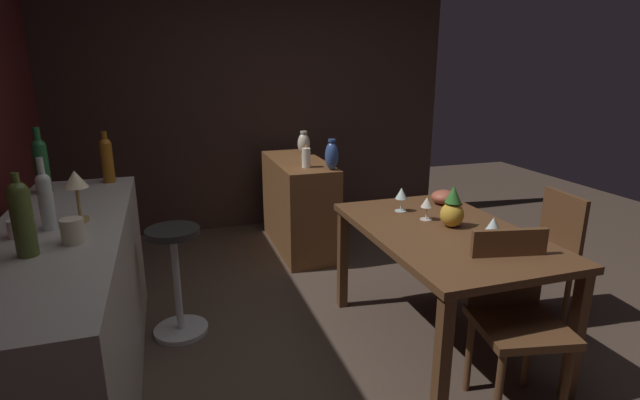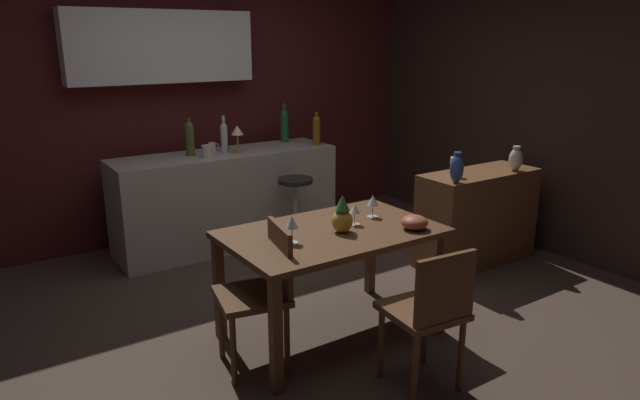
{
  "view_description": "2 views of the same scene",
  "coord_description": "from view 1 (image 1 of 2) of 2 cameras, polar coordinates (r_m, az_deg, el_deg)",
  "views": [
    {
      "loc": [
        -2.3,
        1.0,
        1.65
      ],
      "look_at": [
        0.36,
        0.14,
        0.85
      ],
      "focal_mm": 26.89,
      "sensor_mm": 36.0,
      "label": 1
    },
    {
      "loc": [
        -2.05,
        -3.28,
        1.92
      ],
      "look_at": [
        0.26,
        0.18,
        0.73
      ],
      "focal_mm": 31.86,
      "sensor_mm": 36.0,
      "label": 2
    }
  ],
  "objects": [
    {
      "name": "wine_bottle_amber",
      "position": [
        3.39,
        -24.02,
        4.57
      ],
      "size": [
        0.08,
        0.08,
        0.33
      ],
      "color": "#8C5114",
      "rests_on": "kitchen_counter"
    },
    {
      "name": "dining_table",
      "position": [
        2.84,
        14.49,
        -5.06
      ],
      "size": [
        1.36,
        0.85,
        0.74
      ],
      "color": "#56351E",
      "rests_on": "ground_plane"
    },
    {
      "name": "wine_glass_center",
      "position": [
        3.07,
        9.66,
        0.68
      ],
      "size": [
        0.08,
        0.08,
        0.15
      ],
      "color": "silver",
      "rests_on": "dining_table"
    },
    {
      "name": "bar_stool",
      "position": [
        3.12,
        -16.69,
        -8.94
      ],
      "size": [
        0.34,
        0.34,
        0.7
      ],
      "color": "#262323",
      "rests_on": "ground_plane"
    },
    {
      "name": "counter_lamp",
      "position": [
        2.58,
        -27.06,
        1.69
      ],
      "size": [
        0.11,
        0.11,
        0.26
      ],
      "color": "#A58447",
      "rests_on": "kitchen_counter"
    },
    {
      "name": "pillar_candle_tall",
      "position": [
        3.95,
        -1.67,
        5.05
      ],
      "size": [
        0.07,
        0.07,
        0.19
      ],
      "color": "white",
      "rests_on": "sideboard_cabinet"
    },
    {
      "name": "wine_bottle_green",
      "position": [
        3.28,
        -30.25,
        3.83
      ],
      "size": [
        0.08,
        0.08,
        0.39
      ],
      "color": "#1E592D",
      "rests_on": "kitchen_counter"
    },
    {
      "name": "vase_ceramic_ivory",
      "position": [
        4.54,
        -1.94,
        6.77
      ],
      "size": [
        0.12,
        0.12,
        0.22
      ],
      "color": "beige",
      "rests_on": "sideboard_cabinet"
    },
    {
      "name": "sideboard_cabinet",
      "position": [
        4.35,
        -2.54,
        -0.56
      ],
      "size": [
        1.1,
        0.44,
        0.82
      ],
      "primitive_type": "cube",
      "color": "brown",
      "rests_on": "ground_plane"
    },
    {
      "name": "ground_plane",
      "position": [
        3.0,
        4.88,
        -17.4
      ],
      "size": [
        9.0,
        9.0,
        0.0
      ],
      "primitive_type": "plane",
      "color": "#47382D"
    },
    {
      "name": "wine_glass_right",
      "position": [
        2.93,
        12.6,
        -0.39
      ],
      "size": [
        0.07,
        0.07,
        0.14
      ],
      "color": "silver",
      "rests_on": "dining_table"
    },
    {
      "name": "wine_bottle_olive",
      "position": [
        2.23,
        -31.95,
        -1.63
      ],
      "size": [
        0.08,
        0.08,
        0.34
      ],
      "color": "#475623",
      "rests_on": "kitchen_counter"
    },
    {
      "name": "chair_near_window",
      "position": [
        2.55,
        22.09,
        -12.34
      ],
      "size": [
        0.47,
        0.47,
        0.88
      ],
      "color": "#56351E",
      "rests_on": "ground_plane"
    },
    {
      "name": "pineapple_centerpiece",
      "position": [
        2.84,
        15.48,
        -1.09
      ],
      "size": [
        0.13,
        0.13,
        0.24
      ],
      "color": "gold",
      "rests_on": "dining_table"
    },
    {
      "name": "vase_ceramic_blue",
      "position": [
        3.85,
        1.41,
        5.32
      ],
      "size": [
        0.11,
        0.11,
        0.25
      ],
      "color": "#334C8C",
      "rests_on": "sideboard_cabinet"
    },
    {
      "name": "fruit_bowl",
      "position": [
        3.31,
        14.57,
        0.34
      ],
      "size": [
        0.17,
        0.17,
        0.09
      ],
      "primitive_type": "ellipsoid",
      "color": "#9E4C38",
      "rests_on": "dining_table"
    },
    {
      "name": "cup_cream",
      "position": [
        2.32,
        -27.34,
        -3.28
      ],
      "size": [
        0.13,
        0.1,
        0.11
      ],
      "color": "beige",
      "rests_on": "kitchen_counter"
    },
    {
      "name": "cup_white",
      "position": [
        2.53,
        -32.41,
        -2.88
      ],
      "size": [
        0.11,
        0.07,
        0.08
      ],
      "color": "white",
      "rests_on": "kitchen_counter"
    },
    {
      "name": "kitchen_counter",
      "position": [
        2.73,
        -27.7,
        -12.06
      ],
      "size": [
        2.1,
        0.6,
        0.9
      ],
      "primitive_type": "cube",
      "color": "#B2ADA3",
      "rests_on": "ground_plane"
    },
    {
      "name": "wine_bottle_clear",
      "position": [
        2.54,
        -29.85,
        0.19
      ],
      "size": [
        0.07,
        0.07,
        0.34
      ],
      "color": "silver",
      "rests_on": "kitchen_counter"
    },
    {
      "name": "wine_glass_left",
      "position": [
        2.55,
        19.91,
        -2.89
      ],
      "size": [
        0.08,
        0.08,
        0.17
      ],
      "color": "silver",
      "rests_on": "dining_table"
    },
    {
      "name": "wall_side_right",
      "position": [
        4.91,
        -9.89,
        11.69
      ],
      "size": [
        0.1,
        4.4,
        2.6
      ],
      "primitive_type": "cube",
      "color": "#33231E",
      "rests_on": "ground_plane"
    },
    {
      "name": "chair_by_doorway",
      "position": [
        3.45,
        24.95,
        -5.32
      ],
      "size": [
        0.44,
        0.44,
        0.85
      ],
      "color": "#56351E",
      "rests_on": "ground_plane"
    }
  ]
}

